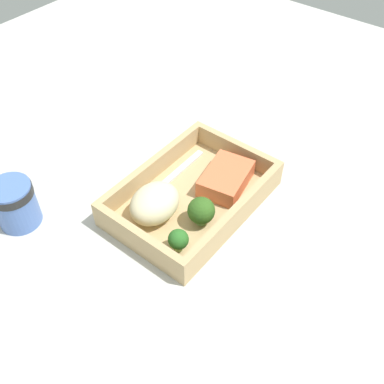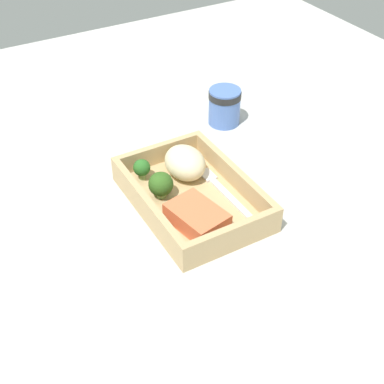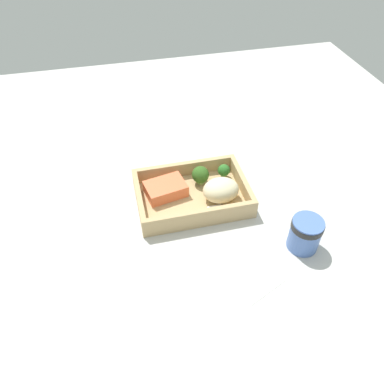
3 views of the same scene
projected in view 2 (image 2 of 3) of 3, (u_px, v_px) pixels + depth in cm
name	position (u px, v px, depth cm)	size (l,w,h in cm)	color
ground_plane	(192.00, 209.00, 92.68)	(160.00, 160.00, 2.00)	#BBBAB5
takeout_tray	(192.00, 201.00, 91.67)	(26.31, 18.13, 1.20)	tan
tray_rim	(192.00, 190.00, 90.12)	(26.31, 18.13, 3.69)	tan
salmon_fillet	(197.00, 217.00, 85.36)	(9.42, 6.60, 3.07)	#E46B41
mashed_potatoes	(185.00, 163.00, 94.73)	(8.60, 6.86, 5.55)	beige
broccoli_floret_1	(161.00, 185.00, 90.10)	(4.26, 4.26, 4.86)	#75A25C
broccoli_floret_2	(142.00, 168.00, 94.24)	(3.06, 3.06, 3.96)	#809D5B
fork	(223.00, 190.00, 92.73)	(15.82, 2.25, 0.44)	silver
paper_cup	(225.00, 105.00, 110.00)	(6.71, 6.71, 7.65)	#4D70B9
receipt_slip	(276.00, 150.00, 104.64)	(9.86, 12.69, 0.24)	white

